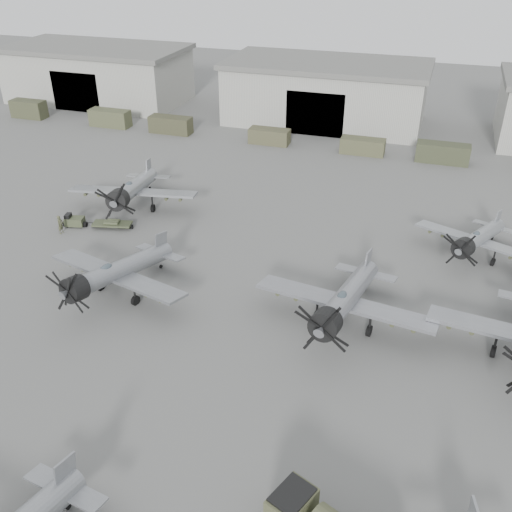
% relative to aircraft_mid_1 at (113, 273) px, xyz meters
% --- Properties ---
extents(ground, '(220.00, 220.00, 0.00)m').
position_rel_aircraft_mid_1_xyz_m(ground, '(5.86, -11.26, -2.29)').
color(ground, '#5A5A58').
rests_on(ground, ground).
extents(hangar_left, '(29.00, 14.80, 8.70)m').
position_rel_aircraft_mid_1_xyz_m(hangar_left, '(-32.14, 50.70, 2.08)').
color(hangar_left, '#A9A99E').
rests_on(hangar_left, ground).
extents(hangar_center, '(29.00, 14.80, 8.70)m').
position_rel_aircraft_mid_1_xyz_m(hangar_center, '(5.86, 50.70, 2.08)').
color(hangar_center, '#A9A99E').
rests_on(hangar_center, ground).
extents(support_truck_0, '(5.29, 2.20, 2.62)m').
position_rel_aircraft_mid_1_xyz_m(support_truck_0, '(-37.26, 38.74, -0.98)').
color(support_truck_0, '#3C3F29').
rests_on(support_truck_0, ground).
extents(support_truck_1, '(5.94, 2.20, 2.42)m').
position_rel_aircraft_mid_1_xyz_m(support_truck_1, '(-23.27, 38.74, -1.08)').
color(support_truck_1, '#474B31').
rests_on(support_truck_1, ground).
extents(support_truck_2, '(6.00, 2.20, 2.31)m').
position_rel_aircraft_mid_1_xyz_m(support_truck_2, '(-13.61, 38.74, -1.14)').
color(support_truck_2, '#3B3B27').
rests_on(support_truck_2, ground).
extents(support_truck_3, '(5.41, 2.20, 2.00)m').
position_rel_aircraft_mid_1_xyz_m(support_truck_3, '(0.92, 38.74, -1.29)').
color(support_truck_3, '#47462E').
rests_on(support_truck_3, ground).
extents(support_truck_4, '(5.61, 2.20, 1.98)m').
position_rel_aircraft_mid_1_xyz_m(support_truck_4, '(13.42, 38.74, -1.30)').
color(support_truck_4, '#484930').
rests_on(support_truck_4, ground).
extents(support_truck_5, '(6.41, 2.20, 2.37)m').
position_rel_aircraft_mid_1_xyz_m(support_truck_5, '(23.28, 38.74, -1.11)').
color(support_truck_5, '#373B27').
rests_on(support_truck_5, ground).
extents(aircraft_mid_1, '(12.66, 11.40, 5.04)m').
position_rel_aircraft_mid_1_xyz_m(aircraft_mid_1, '(0.00, 0.00, 0.00)').
color(aircraft_mid_1, gray).
rests_on(aircraft_mid_1, ground).
extents(aircraft_mid_2, '(13.47, 12.12, 5.35)m').
position_rel_aircraft_mid_1_xyz_m(aircraft_mid_2, '(17.74, 1.57, 0.14)').
color(aircraft_mid_2, gray).
rests_on(aircraft_mid_2, ground).
extents(aircraft_far_0, '(13.23, 11.91, 5.25)m').
position_rel_aircraft_mid_1_xyz_m(aircraft_far_0, '(-6.32, 14.49, 0.10)').
color(aircraft_far_0, gray).
rests_on(aircraft_far_0, ground).
extents(aircraft_far_1, '(11.00, 9.95, 4.46)m').
position_rel_aircraft_mid_1_xyz_m(aircraft_far_1, '(26.96, 15.04, -0.26)').
color(aircraft_far_1, '#9A9DA2').
rests_on(aircraft_far_1, ground).
extents(tug_trailer, '(6.62, 2.64, 1.31)m').
position_rel_aircraft_mid_1_xyz_m(tug_trailer, '(-8.78, 9.98, -1.80)').
color(tug_trailer, '#3E452D').
rests_on(tug_trailer, ground).
extents(ground_crew, '(0.44, 0.67, 1.84)m').
position_rel_aircraft_mid_1_xyz_m(ground_crew, '(-10.59, 8.01, -1.37)').
color(ground_crew, '#484B31').
rests_on(ground_crew, ground).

